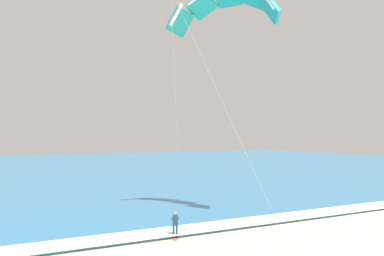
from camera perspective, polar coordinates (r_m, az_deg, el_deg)
name	(u,v)px	position (r m, az deg, el deg)	size (l,w,h in m)	color
sea	(57,168)	(84.92, -18.35, -5.37)	(200.00, 120.00, 0.20)	teal
surf_foam	(220,225)	(29.51, 3.91, -13.36)	(200.00, 2.48, 0.04)	white
surfboard	(175,238)	(26.79, -2.37, -15.05)	(1.01, 1.45, 0.09)	#E04C38
kitesurfer	(175,223)	(26.60, -2.37, -13.13)	(0.67, 0.66, 1.69)	#143347
kite_primary	(225,6)	(34.10, 4.59, 16.64)	(9.01, 8.67, 17.17)	teal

